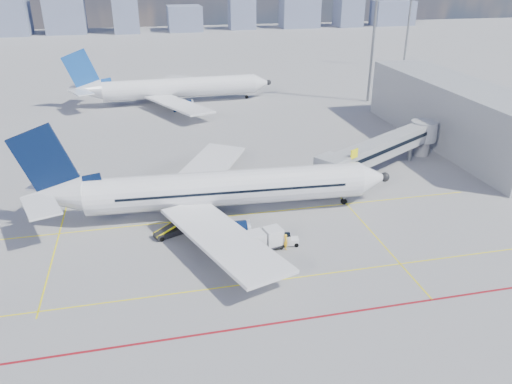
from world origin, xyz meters
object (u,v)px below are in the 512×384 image
cargo_dolly (264,239)px  belt_loader (172,231)px  main_aircraft (211,190)px  ramp_worker (286,242)px  second_aircraft (172,88)px  baggage_tug (289,240)px

cargo_dolly → belt_loader: size_ratio=0.84×
main_aircraft → ramp_worker: size_ratio=24.38×
second_aircraft → baggage_tug: second_aircraft is taller
cargo_dolly → belt_loader: cargo_dolly is taller
main_aircraft → ramp_worker: main_aircraft is taller
belt_loader → ramp_worker: belt_loader is taller
second_aircraft → cargo_dolly: 63.11m
baggage_tug → main_aircraft: bearing=137.9°
main_aircraft → belt_loader: bearing=-138.6°
baggage_tug → ramp_worker: ramp_worker is taller
belt_loader → cargo_dolly: bearing=-52.7°
second_aircraft → cargo_dolly: size_ratio=9.83×
main_aircraft → belt_loader: 6.99m
baggage_tug → belt_loader: (-11.96, 4.90, -0.07)m
baggage_tug → ramp_worker: size_ratio=1.14×
second_aircraft → main_aircraft: bearing=-91.0°
belt_loader → ramp_worker: (11.41, -5.65, 0.34)m
belt_loader → baggage_tug: bearing=-45.4°
main_aircraft → belt_loader: main_aircraft is taller
main_aircraft → second_aircraft: (-0.81, 53.66, 0.00)m
baggage_tug → belt_loader: 12.93m
baggage_tug → ramp_worker: bearing=-116.1°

